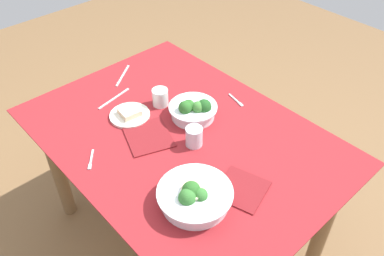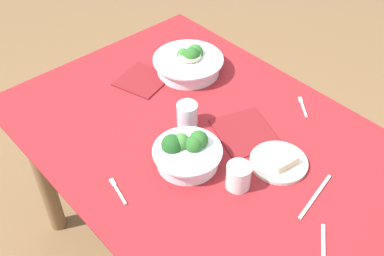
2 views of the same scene
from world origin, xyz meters
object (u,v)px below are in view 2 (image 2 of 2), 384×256
at_px(bread_side_plate, 279,161).
at_px(water_glass_center, 187,115).
at_px(broccoli_bowl_near, 187,152).
at_px(water_glass_side, 238,176).
at_px(fork_by_near_bowl, 303,106).
at_px(napkin_folded_upper, 143,80).
at_px(table_knife_right, 315,196).
at_px(table_knife_left, 323,255).
at_px(fork_by_far_bowl, 117,190).
at_px(napkin_folded_lower, 245,133).
at_px(broccoli_bowl_far, 189,63).

height_order(bread_side_plate, water_glass_center, water_glass_center).
height_order(broccoli_bowl_near, water_glass_center, broccoli_bowl_near).
distance_m(bread_side_plate, water_glass_side, 0.16).
bearing_deg(bread_side_plate, fork_by_near_bowl, 114.00).
xyz_separation_m(fork_by_near_bowl, napkin_folded_upper, (-0.50, -0.33, 0.00)).
bearing_deg(table_knife_right, napkin_folded_upper, 81.03).
relative_size(water_glass_center, table_knife_left, 0.43).
height_order(water_glass_center, napkin_folded_upper, water_glass_center).
relative_size(fork_by_far_bowl, table_knife_right, 0.55).
bearing_deg(table_knife_left, table_knife_right, -173.59).
bearing_deg(bread_side_plate, water_glass_center, -164.69).
bearing_deg(fork_by_far_bowl, table_knife_right, -122.22).
height_order(water_glass_side, table_knife_right, water_glass_side).
distance_m(water_glass_side, napkin_folded_upper, 0.61).
bearing_deg(fork_by_near_bowl, bread_side_plate, 153.25).
xyz_separation_m(water_glass_center, napkin_folded_lower, (0.16, 0.11, -0.04)).
height_order(broccoli_bowl_near, water_glass_side, broccoli_bowl_near).
relative_size(bread_side_plate, water_glass_side, 2.26).
relative_size(broccoli_bowl_far, table_knife_left, 1.39).
xyz_separation_m(broccoli_bowl_near, fork_by_near_bowl, (0.07, 0.48, -0.04)).
xyz_separation_m(fork_by_near_bowl, table_knife_left, (0.41, -0.44, -0.00)).
relative_size(table_knife_left, napkin_folded_lower, 0.95).
relative_size(bread_side_plate, fork_by_far_bowl, 1.65).
distance_m(broccoli_bowl_far, fork_by_far_bowl, 0.63).
bearing_deg(broccoli_bowl_near, napkin_folded_lower, 82.07).
height_order(water_glass_center, napkin_folded_lower, water_glass_center).
xyz_separation_m(broccoli_bowl_near, napkin_folded_upper, (-0.43, 0.15, -0.04)).
xyz_separation_m(bread_side_plate, fork_by_far_bowl, (-0.24, -0.43, -0.01)).
bearing_deg(broccoli_bowl_near, fork_by_near_bowl, 81.44).
relative_size(table_knife_left, table_knife_right, 0.99).
distance_m(broccoli_bowl_near, water_glass_side, 0.18).
bearing_deg(water_glass_center, fork_by_far_bowl, -76.54).
bearing_deg(table_knife_right, table_knife_left, -148.14).
bearing_deg(table_knife_left, napkin_folded_lower, -149.07).
height_order(bread_side_plate, fork_by_near_bowl, bread_side_plate).
relative_size(water_glass_side, napkin_folded_upper, 0.46).
bearing_deg(broccoli_bowl_near, table_knife_left, 4.82).
distance_m(fork_by_far_bowl, table_knife_left, 0.60).
bearing_deg(napkin_folded_lower, broccoli_bowl_near, -97.93).
xyz_separation_m(table_knife_left, table_knife_right, (-0.13, 0.14, 0.00)).
distance_m(bread_side_plate, fork_by_far_bowl, 0.50).
relative_size(water_glass_side, fork_by_near_bowl, 0.88).
bearing_deg(water_glass_center, fork_by_near_bowl, 60.93).
relative_size(water_glass_center, water_glass_side, 1.05).
relative_size(bread_side_plate, fork_by_near_bowl, 1.97).
xyz_separation_m(table_knife_right, napkin_folded_lower, (-0.32, 0.04, 0.00)).
distance_m(water_glass_center, napkin_folded_lower, 0.20).
relative_size(fork_by_far_bowl, napkin_folded_upper, 0.64).
xyz_separation_m(broccoli_bowl_far, napkin_folded_upper, (-0.07, -0.17, -0.03)).
bearing_deg(fork_by_near_bowl, fork_by_far_bowl, 119.60).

